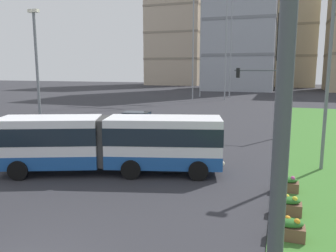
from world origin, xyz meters
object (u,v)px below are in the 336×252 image
object	(u,v)px
flower_planter_2	(286,205)
traffic_light_near_right	(279,160)
car_white_van	(138,121)
traffic_light_far_right	(265,90)
apartment_tower_west	(178,10)
articulated_bus	(111,142)
apartment_tower_centre	(289,14)
streetlight_median	(329,71)
flower_planter_3	(286,184)
streetlight_left	(38,76)
flower_planter_1	(287,228)

from	to	relation	value
flower_planter_2	traffic_light_near_right	size ratio (longest dim) A/B	0.17
car_white_van	traffic_light_near_right	distance (m)	27.54
traffic_light_far_right	apartment_tower_west	xyz separation A→B (m)	(-35.27, 91.95, 22.69)
articulated_bus	apartment_tower_centre	world-z (taller)	apartment_tower_centre
apartment_tower_centre	articulated_bus	bearing A→B (deg)	-95.22
flower_planter_2	traffic_light_near_right	world-z (taller)	traffic_light_near_right
flower_planter_2	streetlight_median	size ratio (longest dim) A/B	0.11
flower_planter_2	apartment_tower_centre	world-z (taller)	apartment_tower_centre
flower_planter_3	traffic_light_near_right	bearing A→B (deg)	-92.07
apartment_tower_centre	streetlight_median	bearing A→B (deg)	-89.26
traffic_light_far_right	streetlight_median	bearing A→B (deg)	-67.56
car_white_van	flower_planter_2	xyz separation A→B (m)	(12.99, -15.71, -0.33)
car_white_van	streetlight_left	distance (m)	11.54
traffic_light_near_right	flower_planter_3	bearing A→B (deg)	87.93
streetlight_median	apartment_tower_west	bearing A→B (deg)	111.11
traffic_light_near_right	apartment_tower_centre	size ratio (longest dim) A/B	0.14
car_white_van	traffic_light_near_right	size ratio (longest dim) A/B	0.71
apartment_tower_centre	car_white_van	bearing A→B (deg)	-98.49
car_white_van	traffic_light_near_right	bearing A→B (deg)	-62.53
flower_planter_1	traffic_light_far_right	world-z (taller)	traffic_light_far_right
flower_planter_1	streetlight_left	bearing A→B (deg)	154.75
apartment_tower_west	traffic_light_far_right	bearing A→B (deg)	-69.01
traffic_light_far_right	flower_planter_2	bearing A→B (deg)	-83.79
articulated_bus	apartment_tower_west	distance (m)	111.13
traffic_light_far_right	traffic_light_near_right	distance (m)	24.00
articulated_bus	traffic_light_near_right	size ratio (longest dim) A/B	1.85
apartment_tower_west	flower_planter_3	bearing A→B (deg)	-70.59
streetlight_median	apartment_tower_centre	distance (m)	101.58
flower_planter_1	flower_planter_2	distance (m)	2.00
flower_planter_2	traffic_light_far_right	world-z (taller)	traffic_light_far_right
traffic_light_near_right	streetlight_left	bearing A→B (deg)	137.49
flower_planter_2	streetlight_median	distance (m)	8.62
flower_planter_3	flower_planter_1	bearing A→B (deg)	-90.00
flower_planter_2	traffic_light_far_right	xyz separation A→B (m)	(-1.68, 15.45, 3.47)
articulated_bus	apartment_tower_centre	size ratio (longest dim) A/B	0.26
flower_planter_1	streetlight_left	world-z (taller)	streetlight_left
streetlight_median	apartment_tower_centre	xyz separation A→B (m)	(-1.30, 100.00, 17.78)
flower_planter_1	traffic_light_far_right	distance (m)	17.87
flower_planter_2	streetlight_left	xyz separation A→B (m)	(-15.45, 5.29, 4.64)
streetlight_left	apartment_tower_west	bearing A→B (deg)	101.89
articulated_bus	flower_planter_3	world-z (taller)	articulated_bus
flower_planter_3	traffic_light_near_right	xyz separation A→B (m)	(-0.40, -11.05, 3.94)
articulated_bus	car_white_van	world-z (taller)	articulated_bus
traffic_light_far_right	streetlight_median	world-z (taller)	streetlight_median
traffic_light_far_right	apartment_tower_centre	size ratio (longest dim) A/B	0.12
traffic_light_far_right	streetlight_median	distance (m)	9.50
flower_planter_1	apartment_tower_centre	world-z (taller)	apartment_tower_centre
articulated_bus	flower_planter_2	world-z (taller)	articulated_bus
articulated_bus	car_white_van	size ratio (longest dim) A/B	2.63
apartment_tower_west	apartment_tower_centre	world-z (taller)	apartment_tower_west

